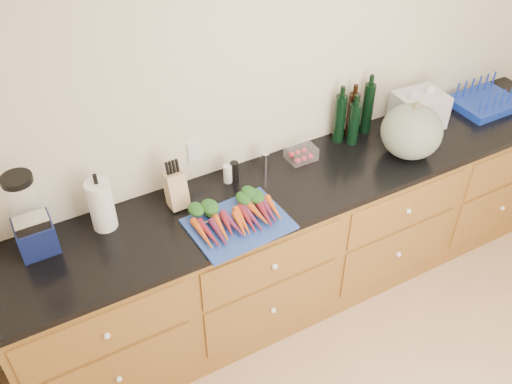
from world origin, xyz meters
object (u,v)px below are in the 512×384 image
paper_towel (101,205)px  knife_block (176,189)px  dish_rack (485,101)px  squash (411,132)px  tomato_box (301,153)px  blender_appliance (30,219)px  carrots (236,216)px  cutting_board (239,224)px

paper_towel → knife_block: paper_towel is taller
dish_rack → squash: bearing=-167.7°
tomato_box → paper_towel: bearing=-179.5°
blender_appliance → paper_towel: 0.33m
carrots → cutting_board: bearing=-90.0°
blender_appliance → knife_block: size_ratio=2.21×
cutting_board → dish_rack: (1.95, 0.24, 0.03)m
carrots → tomato_box: tomato_box is taller
squash → dish_rack: (0.80, 0.18, -0.12)m
carrots → paper_towel: bearing=154.2°
squash → dish_rack: squash is taller
squash → blender_appliance: bearing=173.1°
dish_rack → paper_towel: bearing=178.2°
squash → tomato_box: 0.64m
knife_block → tomato_box: bearing=2.2°
carrots → paper_towel: (-0.59, 0.29, 0.10)m
squash → paper_towel: 1.76m
squash → knife_block: size_ratio=1.76×
cutting_board → blender_appliance: blender_appliance is taller
blender_appliance → knife_block: 0.72m
paper_towel → tomato_box: paper_towel is taller
paper_towel → dish_rack: size_ratio=0.68×
paper_towel → knife_block: (0.38, -0.02, -0.04)m
carrots → knife_block: size_ratio=2.16×
squash → paper_towel: bearing=171.7°
blender_appliance → paper_towel: blender_appliance is taller
carrots → paper_towel: paper_towel is taller
squash → blender_appliance: blender_appliance is taller
carrots → squash: bearing=1.6°
squash → carrots: bearing=-178.4°
tomato_box → dish_rack: size_ratio=0.40×
squash → tomato_box: bearing=155.1°
knife_block → blender_appliance: bearing=178.6°
blender_appliance → dish_rack: size_ratio=1.08×
carrots → dish_rack: bearing=6.0°
cutting_board → squash: bearing=3.2°
carrots → squash: (1.15, 0.03, 0.12)m
cutting_board → knife_block: bearing=124.8°
carrots → knife_block: knife_block is taller
tomato_box → carrots: bearing=-153.0°
squash → dish_rack: 0.83m
cutting_board → paper_towel: (-0.59, 0.32, 0.13)m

